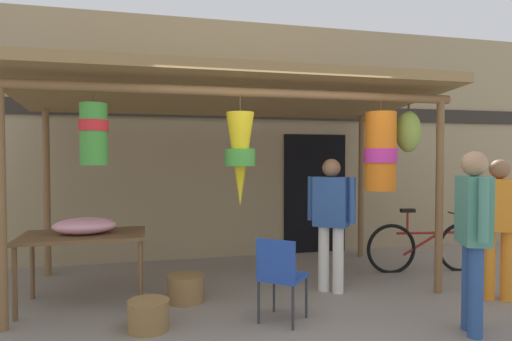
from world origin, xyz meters
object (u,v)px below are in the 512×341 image
at_px(flower_heap_on_table, 86,226).
at_px(parked_bicycle, 426,247).
at_px(wicker_basket_by_table, 185,289).
at_px(shopper_by_bananas, 499,218).
at_px(display_table, 84,241).
at_px(folding_chair, 280,272).
at_px(wicker_basket_spare, 148,315).
at_px(customer_foreground, 331,214).
at_px(vendor_in_orange, 473,226).

xyz_separation_m(flower_heap_on_table, parked_bicycle, (4.49, 0.31, -0.53)).
height_order(wicker_basket_by_table, shopper_by_bananas, shopper_by_bananas).
bearing_deg(parked_bicycle, display_table, -176.25).
xyz_separation_m(folding_chair, wicker_basket_spare, (-1.25, 0.14, -0.36)).
distance_m(wicker_basket_by_table, customer_foreground, 1.91).
height_order(display_table, customer_foreground, customer_foreground).
relative_size(flower_heap_on_table, parked_bicycle, 0.38).
bearing_deg(parked_bicycle, wicker_basket_spare, -162.68).
height_order(display_table, wicker_basket_spare, display_table).
bearing_deg(wicker_basket_spare, parked_bicycle, 17.32).
relative_size(parked_bicycle, vendor_in_orange, 1.03).
bearing_deg(wicker_basket_by_table, folding_chair, -45.94).
bearing_deg(parked_bicycle, vendor_in_orange, -115.15).
bearing_deg(flower_heap_on_table, parked_bicycle, 3.93).
distance_m(flower_heap_on_table, parked_bicycle, 4.53).
relative_size(vendor_in_orange, shopper_by_bananas, 1.05).
relative_size(customer_foreground, shopper_by_bananas, 1.00).
xyz_separation_m(folding_chair, wicker_basket_by_table, (-0.84, 0.87, -0.35)).
distance_m(parked_bicycle, customer_foreground, 1.87).
bearing_deg(shopper_by_bananas, vendor_in_orange, -142.90).
xyz_separation_m(display_table, wicker_basket_by_table, (1.09, -0.17, -0.56)).
bearing_deg(wicker_basket_spare, customer_foreground, 17.23).
distance_m(folding_chair, parked_bicycle, 2.92).
bearing_deg(parked_bicycle, shopper_by_bananas, -88.81).
height_order(wicker_basket_spare, vendor_in_orange, vendor_in_orange).
distance_m(flower_heap_on_table, folding_chair, 2.19).
height_order(wicker_basket_spare, shopper_by_bananas, shopper_by_bananas).
bearing_deg(wicker_basket_spare, display_table, 127.03).
relative_size(display_table, customer_foreground, 0.81).
distance_m(display_table, wicker_basket_by_table, 1.23).
xyz_separation_m(wicker_basket_by_table, wicker_basket_spare, (-0.41, -0.73, -0.01)).
bearing_deg(folding_chair, vendor_in_orange, -22.19).
height_order(flower_heap_on_table, customer_foreground, customer_foreground).
bearing_deg(folding_chair, parked_bicycle, 27.33).
distance_m(flower_heap_on_table, customer_foreground, 2.80).
bearing_deg(display_table, shopper_by_bananas, -12.17).
bearing_deg(folding_chair, customer_foreground, 42.03).
height_order(display_table, folding_chair, folding_chair).
height_order(parked_bicycle, shopper_by_bananas, shopper_by_bananas).
height_order(display_table, parked_bicycle, parked_bicycle).
height_order(display_table, wicker_basket_by_table, display_table).
relative_size(folding_chair, customer_foreground, 0.52).
xyz_separation_m(folding_chair, vendor_in_orange, (1.64, -0.67, 0.49)).
bearing_deg(wicker_basket_spare, wicker_basket_by_table, 60.60).
xyz_separation_m(flower_heap_on_table, shopper_by_bananas, (4.51, -0.97, 0.06)).
bearing_deg(vendor_in_orange, parked_bicycle, 64.85).
distance_m(wicker_basket_by_table, shopper_by_bananas, 3.63).
distance_m(flower_heap_on_table, vendor_in_orange, 3.93).
xyz_separation_m(wicker_basket_spare, customer_foreground, (2.14, 0.66, 0.80)).
bearing_deg(vendor_in_orange, customer_foreground, 116.98).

